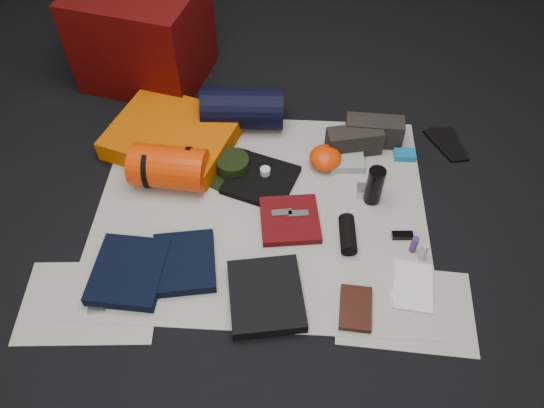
# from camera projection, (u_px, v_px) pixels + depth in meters

# --- Properties ---
(floor) EXTENTS (4.50, 4.50, 0.02)m
(floor) POSITION_uv_depth(u_px,v_px,m) (261.00, 211.00, 2.61)
(floor) COLOR black
(floor) RESTS_ON ground
(newspaper_mat) EXTENTS (1.60, 1.30, 0.01)m
(newspaper_mat) POSITION_uv_depth(u_px,v_px,m) (261.00, 209.00, 2.60)
(newspaper_mat) COLOR silver
(newspaper_mat) RESTS_ON floor
(newspaper_sheet_front_left) EXTENTS (0.61, 0.44, 0.00)m
(newspaper_sheet_front_left) POSITION_uv_depth(u_px,v_px,m) (90.00, 302.00, 2.28)
(newspaper_sheet_front_left) COLOR silver
(newspaper_sheet_front_left) RESTS_ON floor
(newspaper_sheet_front_right) EXTENTS (0.60, 0.43, 0.00)m
(newspaper_sheet_front_right) POSITION_uv_depth(u_px,v_px,m) (405.00, 307.00, 2.26)
(newspaper_sheet_front_right) COLOR silver
(newspaper_sheet_front_right) RESTS_ON floor
(red_cabinet) EXTENTS (0.79, 0.70, 0.56)m
(red_cabinet) POSITION_uv_depth(u_px,v_px,m) (143.00, 35.00, 3.05)
(red_cabinet) COLOR #4B0605
(red_cabinet) RESTS_ON floor
(sleeping_pad) EXTENTS (0.76, 0.68, 0.11)m
(sleeping_pad) POSITION_uv_depth(u_px,v_px,m) (173.00, 135.00, 2.84)
(sleeping_pad) COLOR #D35802
(sleeping_pad) RESTS_ON newspaper_mat
(stuff_sack) EXTENTS (0.39, 0.25, 0.22)m
(stuff_sack) POSITION_uv_depth(u_px,v_px,m) (169.00, 167.00, 2.62)
(stuff_sack) COLOR red
(stuff_sack) RESTS_ON newspaper_mat
(sack_strap_left) EXTENTS (0.02, 0.22, 0.22)m
(sack_strap_left) POSITION_uv_depth(u_px,v_px,m) (149.00, 167.00, 2.62)
(sack_strap_left) COLOR black
(sack_strap_left) RESTS_ON newspaper_mat
(sack_strap_right) EXTENTS (0.03, 0.22, 0.22)m
(sack_strap_right) POSITION_uv_depth(u_px,v_px,m) (189.00, 168.00, 2.62)
(sack_strap_right) COLOR black
(sack_strap_right) RESTS_ON newspaper_mat
(navy_duffel) EXTENTS (0.45, 0.25, 0.23)m
(navy_duffel) POSITION_uv_depth(u_px,v_px,m) (243.00, 108.00, 2.89)
(navy_duffel) COLOR black
(navy_duffel) RESTS_ON newspaper_mat
(boonie_brim) EXTENTS (0.41, 0.41, 0.01)m
(boonie_brim) POSITION_uv_depth(u_px,v_px,m) (233.00, 170.00, 2.75)
(boonie_brim) COLOR black
(boonie_brim) RESTS_ON newspaper_mat
(boonie_crown) EXTENTS (0.17, 0.17, 0.07)m
(boonie_crown) POSITION_uv_depth(u_px,v_px,m) (233.00, 164.00, 2.72)
(boonie_crown) COLOR black
(boonie_crown) RESTS_ON boonie_brim
(hiking_boot_left) EXTENTS (0.31, 0.17, 0.14)m
(hiking_boot_left) POSITION_uv_depth(u_px,v_px,m) (354.00, 141.00, 2.79)
(hiking_boot_left) COLOR black
(hiking_boot_left) RESTS_ON newspaper_mat
(hiking_boot_right) EXTENTS (0.31, 0.13, 0.15)m
(hiking_boot_right) POSITION_uv_depth(u_px,v_px,m) (374.00, 131.00, 2.83)
(hiking_boot_right) COLOR black
(hiking_boot_right) RESTS_ON newspaper_mat
(flip_flop_left) EXTENTS (0.14, 0.27, 0.01)m
(flip_flop_left) POSITION_uv_depth(u_px,v_px,m) (452.00, 144.00, 2.87)
(flip_flop_left) COLOR black
(flip_flop_left) RESTS_ON floor
(flip_flop_right) EXTENTS (0.21, 0.27, 0.01)m
(flip_flop_right) POSITION_uv_depth(u_px,v_px,m) (443.00, 143.00, 2.88)
(flip_flop_right) COLOR black
(flip_flop_right) RESTS_ON floor
(trousers_navy_a) EXTENTS (0.32, 0.36, 0.05)m
(trousers_navy_a) POSITION_uv_depth(u_px,v_px,m) (129.00, 272.00, 2.34)
(trousers_navy_a) COLOR black
(trousers_navy_a) RESTS_ON newspaper_mat
(trousers_navy_b) EXTENTS (0.32, 0.36, 0.05)m
(trousers_navy_b) POSITION_uv_depth(u_px,v_px,m) (184.00, 263.00, 2.37)
(trousers_navy_b) COLOR black
(trousers_navy_b) RESTS_ON newspaper_mat
(trousers_charcoal) EXTENTS (0.37, 0.40, 0.06)m
(trousers_charcoal) POSITION_uv_depth(u_px,v_px,m) (266.00, 296.00, 2.26)
(trousers_charcoal) COLOR black
(trousers_charcoal) RESTS_ON newspaper_mat
(black_tshirt) EXTENTS (0.41, 0.40, 0.03)m
(black_tshirt) POSITION_uv_depth(u_px,v_px,m) (261.00, 180.00, 2.69)
(black_tshirt) COLOR black
(black_tshirt) RESTS_ON newspaper_mat
(red_shirt) EXTENTS (0.31, 0.31, 0.04)m
(red_shirt) POSITION_uv_depth(u_px,v_px,m) (290.00, 220.00, 2.53)
(red_shirt) COLOR #56090D
(red_shirt) RESTS_ON newspaper_mat
(orange_stuff_sack) EXTENTS (0.18, 0.18, 0.11)m
(orange_stuff_sack) POSITION_uv_depth(u_px,v_px,m) (325.00, 158.00, 2.73)
(orange_stuff_sack) COLOR red
(orange_stuff_sack) RESTS_ON newspaper_mat
(first_aid_pouch) EXTENTS (0.18, 0.14, 0.04)m
(first_aid_pouch) POSITION_uv_depth(u_px,v_px,m) (347.00, 162.00, 2.76)
(first_aid_pouch) COLOR gray
(first_aid_pouch) RESTS_ON newspaper_mat
(water_bottle) EXTENTS (0.10, 0.10, 0.21)m
(water_bottle) POSITION_uv_depth(u_px,v_px,m) (375.00, 186.00, 2.55)
(water_bottle) COLOR black
(water_bottle) RESTS_ON newspaper_mat
(speaker) EXTENTS (0.08, 0.20, 0.08)m
(speaker) POSITION_uv_depth(u_px,v_px,m) (348.00, 234.00, 2.45)
(speaker) COLOR black
(speaker) RESTS_ON newspaper_mat
(compact_camera) EXTENTS (0.11, 0.07, 0.04)m
(compact_camera) POSITION_uv_depth(u_px,v_px,m) (368.00, 191.00, 2.64)
(compact_camera) COLOR #B7B7BC
(compact_camera) RESTS_ON newspaper_mat
(cyan_case) EXTENTS (0.11, 0.07, 0.04)m
(cyan_case) POSITION_uv_depth(u_px,v_px,m) (405.00, 155.00, 2.80)
(cyan_case) COLOR #106EA4
(cyan_case) RESTS_ON newspaper_mat
(toiletry_purple) EXTENTS (0.04, 0.04, 0.09)m
(toiletry_purple) POSITION_uv_depth(u_px,v_px,m) (414.00, 245.00, 2.40)
(toiletry_purple) COLOR #412475
(toiletry_purple) RESTS_ON newspaper_mat
(toiletry_clear) EXTENTS (0.04, 0.04, 0.10)m
(toiletry_clear) POSITION_uv_depth(u_px,v_px,m) (424.00, 251.00, 2.38)
(toiletry_clear) COLOR #A7ABA7
(toiletry_clear) RESTS_ON newspaper_mat
(paperback_book) EXTENTS (0.15, 0.21, 0.03)m
(paperback_book) POSITION_uv_depth(u_px,v_px,m) (356.00, 308.00, 2.24)
(paperback_book) COLOR black
(paperback_book) RESTS_ON newspaper_mat
(map_booklet) EXTENTS (0.20, 0.26, 0.01)m
(map_booklet) POSITION_uv_depth(u_px,v_px,m) (413.00, 286.00, 2.31)
(map_booklet) COLOR silver
(map_booklet) RESTS_ON newspaper_mat
(map_printout) EXTENTS (0.19, 0.20, 0.01)m
(map_printout) POSITION_uv_depth(u_px,v_px,m) (409.00, 290.00, 2.30)
(map_printout) COLOR silver
(map_printout) RESTS_ON newspaper_mat
(sunglasses) EXTENTS (0.10, 0.05, 0.02)m
(sunglasses) POSITION_uv_depth(u_px,v_px,m) (402.00, 235.00, 2.48)
(sunglasses) COLOR black
(sunglasses) RESTS_ON newspaper_mat
(key_cluster) EXTENTS (0.09, 0.09, 0.01)m
(key_cluster) POSITION_uv_depth(u_px,v_px,m) (97.00, 305.00, 2.26)
(key_cluster) COLOR #B7B7BC
(key_cluster) RESTS_ON newspaper_mat
(tape_roll) EXTENTS (0.05, 0.05, 0.03)m
(tape_roll) POSITION_uv_depth(u_px,v_px,m) (265.00, 171.00, 2.68)
(tape_roll) COLOR silver
(tape_roll) RESTS_ON black_tshirt
(energy_bar_a) EXTENTS (0.10, 0.05, 0.01)m
(energy_bar_a) POSITION_uv_depth(u_px,v_px,m) (282.00, 213.00, 2.52)
(energy_bar_a) COLOR #B7B7BC
(energy_bar_a) RESTS_ON red_shirt
(energy_bar_b) EXTENTS (0.10, 0.05, 0.01)m
(energy_bar_b) POSITION_uv_depth(u_px,v_px,m) (299.00, 214.00, 2.52)
(energy_bar_b) COLOR #B7B7BC
(energy_bar_b) RESTS_ON red_shirt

